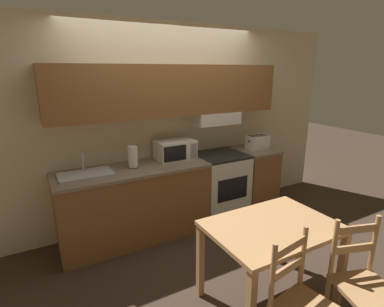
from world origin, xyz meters
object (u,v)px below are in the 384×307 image
object	(u,v)px
stove_range	(219,185)
toaster	(257,142)
sink_basin	(86,174)
chair_left_of_table	(302,307)
paper_towel_roll	(133,157)
chair_right_of_table	(362,285)
microwave	(175,150)
dining_table	(272,236)

from	to	relation	value
stove_range	toaster	distance (m)	0.83
stove_range	sink_basin	distance (m)	1.80
stove_range	chair_left_of_table	bearing A→B (deg)	-109.71
paper_towel_roll	toaster	bearing A→B (deg)	-0.87
sink_basin	chair_right_of_table	world-z (taller)	sink_basin
stove_range	microwave	distance (m)	0.85
dining_table	toaster	bearing A→B (deg)	53.26
dining_table	chair_left_of_table	xyz separation A→B (m)	(-0.22, -0.54, -0.18)
stove_range	sink_basin	bearing A→B (deg)	-179.90
paper_towel_roll	chair_right_of_table	size ratio (longest dim) A/B	0.27
stove_range	chair_right_of_table	xyz separation A→B (m)	(-0.21, -2.18, 0.01)
chair_left_of_table	stove_range	bearing A→B (deg)	61.07
toaster	chair_left_of_table	xyz separation A→B (m)	(-1.39, -2.11, -0.53)
chair_left_of_table	toaster	bearing A→B (deg)	47.42
stove_range	paper_towel_roll	size ratio (longest dim) A/B	3.53
chair_left_of_table	chair_right_of_table	world-z (taller)	same
toaster	dining_table	size ratio (longest dim) A/B	0.29
paper_towel_roll	chair_left_of_table	world-z (taller)	paper_towel_roll
chair_left_of_table	chair_right_of_table	size ratio (longest dim) A/B	1.00
chair_left_of_table	microwave	bearing A→B (deg)	77.37
stove_range	chair_right_of_table	bearing A→B (deg)	-95.44
dining_table	paper_towel_roll	bearing A→B (deg)	112.64
microwave	toaster	bearing A→B (deg)	-4.99
microwave	sink_basin	world-z (taller)	sink_basin
microwave	sink_basin	bearing A→B (deg)	-174.71
paper_towel_roll	dining_table	size ratio (longest dim) A/B	0.24
microwave	chair_right_of_table	distance (m)	2.38
dining_table	chair_right_of_table	bearing A→B (deg)	-61.38
paper_towel_roll	chair_right_of_table	world-z (taller)	paper_towel_roll
paper_towel_roll	dining_table	world-z (taller)	paper_towel_roll
toaster	paper_towel_roll	distance (m)	1.83
microwave	stove_range	bearing A→B (deg)	-9.05
chair_right_of_table	dining_table	bearing A→B (deg)	136.47
paper_towel_roll	chair_left_of_table	xyz separation A→B (m)	(0.44, -2.13, -0.56)
dining_table	stove_range	bearing A→B (deg)	71.09
sink_basin	paper_towel_roll	size ratio (longest dim) A/B	2.23
stove_range	microwave	xyz separation A→B (m)	(-0.63, 0.10, 0.56)
stove_range	sink_basin	size ratio (longest dim) A/B	1.58
toaster	chair_right_of_table	size ratio (longest dim) A/B	0.33
sink_basin	paper_towel_roll	bearing A→B (deg)	2.27
dining_table	chair_left_of_table	size ratio (longest dim) A/B	1.14
chair_right_of_table	sink_basin	bearing A→B (deg)	142.95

